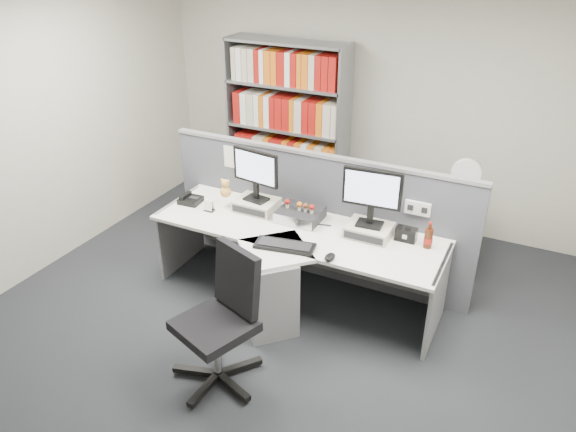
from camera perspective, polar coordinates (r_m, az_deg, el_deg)
The scene contains 21 objects.
ground at distance 4.62m, azimuth -3.68°, elevation -13.58°, with size 5.50×5.50×0.00m, color #272A2E.
room_shell at distance 3.70m, azimuth -4.51°, elevation 7.77°, with size 5.04×5.54×2.72m.
partition at distance 5.18m, azimuth 2.99°, elevation 0.09°, with size 3.00×0.08×1.27m.
desk at distance 4.77m, azimuth -0.29°, elevation -5.22°, with size 2.60×1.20×0.72m.
monitor_riser_left at distance 5.11m, azimuth -3.31°, elevation 1.17°, with size 0.38×0.31×0.10m.
monitor_riser_right at distance 4.72m, azimuth 8.43°, elevation -1.49°, with size 0.38×0.31×0.10m.
monitor_left at distance 4.96m, azimuth -3.41°, elevation 4.70°, with size 0.48×0.18×0.49m.
monitor_right at distance 4.56m, azimuth 8.74°, elevation 2.39°, with size 0.50×0.18×0.51m.
desktop_pc at distance 4.92m, azimuth 1.27°, elevation 0.15°, with size 0.38×0.34×0.10m.
figurines at distance 4.86m, azimuth 1.36°, elevation 1.10°, with size 0.29×0.05×0.09m.
keyboard at distance 4.51m, azimuth -0.33°, elevation -3.10°, with size 0.52×0.27×0.03m.
mouse at distance 4.36m, azimuth 4.39°, elevation -4.29°, with size 0.08×0.12×0.05m, color black.
desk_phone at distance 5.32m, azimuth -10.16°, elevation 1.69°, with size 0.21×0.19×0.08m.
desk_calendar at distance 5.13m, azimuth -8.23°, elevation 1.01°, with size 0.09×0.07×0.11m.
plush_toy at distance 5.13m, azimuth -6.53°, elevation 2.75°, with size 0.11×0.11×0.18m.
speaker at distance 4.70m, azimuth 12.21°, elevation -1.87°, with size 0.18×0.10×0.12m, color black.
cola_bottle at distance 4.62m, azimuth 14.42°, elevation -2.25°, with size 0.07×0.07×0.23m.
shelving_unit at distance 6.40m, azimuth -0.10°, elevation 8.83°, with size 1.41×0.40×2.00m.
filing_cabinet at distance 5.69m, azimuth 17.10°, elevation -1.93°, with size 0.45×0.61×0.70m.
desk_fan at distance 5.41m, azimuth 18.03°, elevation 3.99°, with size 0.28×0.16×0.47m.
office_chair at distance 4.06m, azimuth -6.78°, elevation -10.26°, with size 0.69×0.70×1.04m.
Camera 1 is at (1.80, -2.98, 3.05)m, focal length 34.12 mm.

